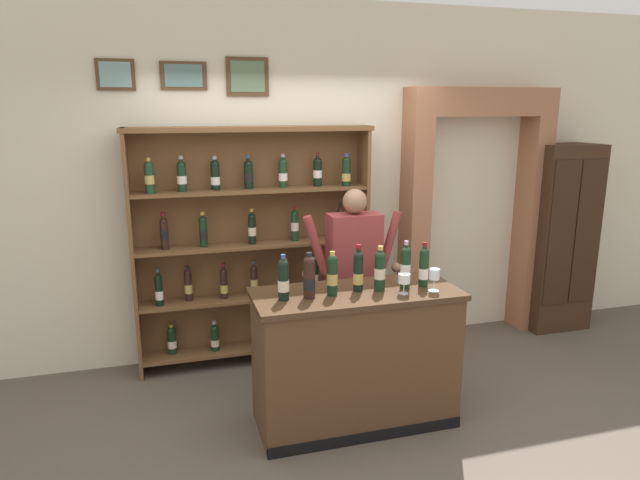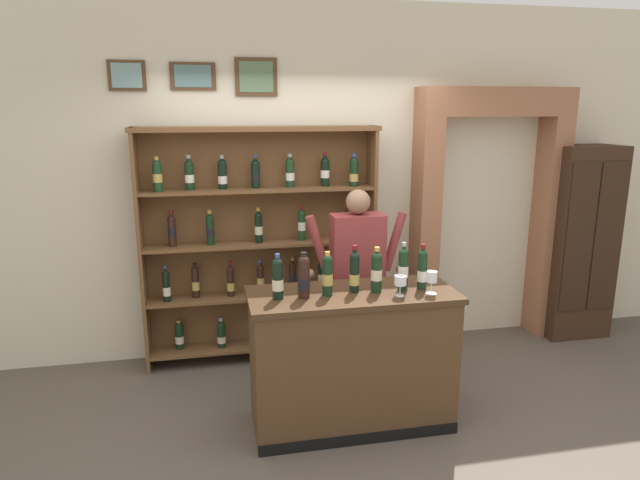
{
  "view_description": "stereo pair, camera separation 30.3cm",
  "coord_description": "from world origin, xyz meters",
  "px_view_note": "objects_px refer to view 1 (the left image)",
  "views": [
    {
      "loc": [
        -1.09,
        -3.41,
        2.21
      ],
      "look_at": [
        -0.0,
        0.4,
        1.27
      ],
      "focal_mm": 31.16,
      "sensor_mm": 36.0,
      "label": 1
    },
    {
      "loc": [
        -0.8,
        -3.48,
        2.21
      ],
      "look_at": [
        -0.0,
        0.4,
        1.27
      ],
      "focal_mm": 31.16,
      "sensor_mm": 36.0,
      "label": 2
    }
  ],
  "objects_px": {
    "shopkeeper": "(354,265)",
    "tasting_bottle_rosso": "(309,277)",
    "tasting_bottle_super_tuscan": "(406,266)",
    "wine_shelf": "(253,240)",
    "wine_glass_left": "(404,280)",
    "tasting_bottle_chianti": "(332,274)",
    "wine_glass_center": "(434,276)",
    "tasting_bottle_bianco": "(283,279)",
    "tasting_counter": "(355,358)",
    "tasting_bottle_prosecco": "(380,270)",
    "tasting_bottle_vin_santo": "(358,271)",
    "tasting_bottle_brunello": "(424,267)",
    "side_cabinet": "(559,238)"
  },
  "relations": [
    {
      "from": "tasting_counter",
      "to": "tasting_bottle_bianco",
      "type": "xyz_separation_m",
      "value": [
        -0.52,
        -0.03,
        0.64
      ]
    },
    {
      "from": "tasting_bottle_chianti",
      "to": "tasting_bottle_vin_santo",
      "type": "distance_m",
      "value": 0.2
    },
    {
      "from": "wine_shelf",
      "to": "tasting_bottle_super_tuscan",
      "type": "bearing_deg",
      "value": -55.61
    },
    {
      "from": "wine_shelf",
      "to": "wine_glass_left",
      "type": "xyz_separation_m",
      "value": [
        0.8,
        -1.37,
        -0.01
      ]
    },
    {
      "from": "wine_shelf",
      "to": "tasting_bottle_vin_santo",
      "type": "bearing_deg",
      "value": -66.76
    },
    {
      "from": "tasting_bottle_chianti",
      "to": "tasting_bottle_brunello",
      "type": "bearing_deg",
      "value": 0.39
    },
    {
      "from": "tasting_bottle_rosso",
      "to": "wine_glass_center",
      "type": "xyz_separation_m",
      "value": [
        0.86,
        -0.1,
        -0.04
      ]
    },
    {
      "from": "tasting_bottle_brunello",
      "to": "wine_glass_center",
      "type": "xyz_separation_m",
      "value": [
        0.02,
        -0.12,
        -0.03
      ]
    },
    {
      "from": "shopkeeper",
      "to": "tasting_bottle_vin_santo",
      "type": "bearing_deg",
      "value": -106.97
    },
    {
      "from": "tasting_counter",
      "to": "shopkeeper",
      "type": "bearing_deg",
      "value": 72.1
    },
    {
      "from": "tasting_counter",
      "to": "tasting_bottle_vin_santo",
      "type": "height_order",
      "value": "tasting_bottle_vin_santo"
    },
    {
      "from": "wine_shelf",
      "to": "tasting_counter",
      "type": "bearing_deg",
      "value": -67.47
    },
    {
      "from": "tasting_bottle_chianti",
      "to": "tasting_bottle_prosecco",
      "type": "distance_m",
      "value": 0.34
    },
    {
      "from": "tasting_bottle_chianti",
      "to": "tasting_bottle_bianco",
      "type": "bearing_deg",
      "value": -179.7
    },
    {
      "from": "tasting_bottle_rosso",
      "to": "tasting_bottle_super_tuscan",
      "type": "height_order",
      "value": "tasting_bottle_super_tuscan"
    },
    {
      "from": "wine_glass_left",
      "to": "tasting_bottle_chianti",
      "type": "bearing_deg",
      "value": 167.04
    },
    {
      "from": "tasting_bottle_prosecco",
      "to": "wine_glass_center",
      "type": "distance_m",
      "value": 0.37
    },
    {
      "from": "wine_shelf",
      "to": "tasting_bottle_prosecco",
      "type": "bearing_deg",
      "value": -61.85
    },
    {
      "from": "shopkeeper",
      "to": "tasting_bottle_rosso",
      "type": "height_order",
      "value": "shopkeeper"
    },
    {
      "from": "wine_shelf",
      "to": "tasting_bottle_rosso",
      "type": "height_order",
      "value": "wine_shelf"
    },
    {
      "from": "tasting_bottle_super_tuscan",
      "to": "tasting_bottle_bianco",
      "type": "bearing_deg",
      "value": -179.71
    },
    {
      "from": "shopkeeper",
      "to": "wine_glass_center",
      "type": "height_order",
      "value": "shopkeeper"
    },
    {
      "from": "tasting_bottle_prosecco",
      "to": "tasting_bottle_vin_santo",
      "type": "bearing_deg",
      "value": 167.89
    },
    {
      "from": "tasting_bottle_chianti",
      "to": "tasting_bottle_brunello",
      "type": "height_order",
      "value": "tasting_bottle_brunello"
    },
    {
      "from": "wine_shelf",
      "to": "tasting_bottle_chianti",
      "type": "height_order",
      "value": "wine_shelf"
    },
    {
      "from": "tasting_bottle_rosso",
      "to": "wine_glass_center",
      "type": "bearing_deg",
      "value": -6.87
    },
    {
      "from": "wine_glass_center",
      "to": "tasting_bottle_rosso",
      "type": "bearing_deg",
      "value": 173.13
    },
    {
      "from": "tasting_counter",
      "to": "tasting_bottle_super_tuscan",
      "type": "relative_size",
      "value": 4.22
    },
    {
      "from": "side_cabinet",
      "to": "shopkeeper",
      "type": "height_order",
      "value": "side_cabinet"
    },
    {
      "from": "tasting_counter",
      "to": "wine_glass_left",
      "type": "relative_size",
      "value": 10.19
    },
    {
      "from": "wine_shelf",
      "to": "tasting_bottle_super_tuscan",
      "type": "distance_m",
      "value": 1.52
    },
    {
      "from": "tasting_counter",
      "to": "tasting_bottle_vin_santo",
      "type": "relative_size",
      "value": 4.37
    },
    {
      "from": "wine_shelf",
      "to": "tasting_bottle_brunello",
      "type": "bearing_deg",
      "value": -51.42
    },
    {
      "from": "wine_shelf",
      "to": "tasting_bottle_rosso",
      "type": "relative_size",
      "value": 6.67
    },
    {
      "from": "tasting_bottle_prosecco",
      "to": "tasting_bottle_super_tuscan",
      "type": "relative_size",
      "value": 0.93
    },
    {
      "from": "tasting_counter",
      "to": "tasting_bottle_vin_santo",
      "type": "distance_m",
      "value": 0.64
    },
    {
      "from": "wine_shelf",
      "to": "wine_glass_center",
      "type": "height_order",
      "value": "wine_shelf"
    },
    {
      "from": "tasting_counter",
      "to": "tasting_bottle_chianti",
      "type": "height_order",
      "value": "tasting_bottle_chianti"
    },
    {
      "from": "tasting_bottle_vin_santo",
      "to": "wine_glass_center",
      "type": "bearing_deg",
      "value": -16.87
    },
    {
      "from": "wine_shelf",
      "to": "tasting_bottle_bianco",
      "type": "bearing_deg",
      "value": -90.25
    },
    {
      "from": "wine_shelf",
      "to": "tasting_bottle_vin_santo",
      "type": "xyz_separation_m",
      "value": [
        0.52,
        -1.22,
        0.03
      ]
    },
    {
      "from": "tasting_bottle_bianco",
      "to": "tasting_bottle_chianti",
      "type": "distance_m",
      "value": 0.33
    },
    {
      "from": "tasting_bottle_prosecco",
      "to": "wine_glass_center",
      "type": "relative_size",
      "value": 1.98
    },
    {
      "from": "wine_glass_left",
      "to": "wine_glass_center",
      "type": "bearing_deg",
      "value": -1.38
    },
    {
      "from": "tasting_counter",
      "to": "tasting_bottle_prosecco",
      "type": "bearing_deg",
      "value": -7.99
    },
    {
      "from": "wine_glass_left",
      "to": "wine_shelf",
      "type": "bearing_deg",
      "value": 120.37
    },
    {
      "from": "wine_shelf",
      "to": "tasting_counter",
      "type": "height_order",
      "value": "wine_shelf"
    },
    {
      "from": "tasting_bottle_bianco",
      "to": "tasting_bottle_rosso",
      "type": "distance_m",
      "value": 0.17
    },
    {
      "from": "shopkeeper",
      "to": "wine_shelf",
      "type": "bearing_deg",
      "value": 140.43
    },
    {
      "from": "tasting_bottle_chianti",
      "to": "wine_glass_left",
      "type": "xyz_separation_m",
      "value": [
        0.47,
        -0.11,
        -0.05
      ]
    }
  ]
}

